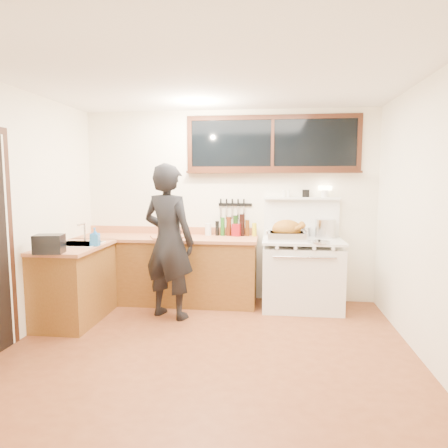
# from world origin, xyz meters

# --- Properties ---
(ground_plane) EXTENTS (4.00, 3.50, 0.02)m
(ground_plane) POSITION_xyz_m (0.00, 0.00, -0.01)
(ground_plane) COLOR brown
(room_shell) EXTENTS (4.10, 3.60, 2.65)m
(room_shell) POSITION_xyz_m (0.00, 0.00, 1.65)
(room_shell) COLOR white
(room_shell) RESTS_ON ground
(counter_back) EXTENTS (2.44, 0.64, 1.00)m
(counter_back) POSITION_xyz_m (-0.80, 1.45, 0.45)
(counter_back) COLOR brown
(counter_back) RESTS_ON ground
(counter_left) EXTENTS (0.64, 1.09, 0.90)m
(counter_left) POSITION_xyz_m (-1.70, 0.62, 0.45)
(counter_left) COLOR brown
(counter_left) RESTS_ON ground
(sink_unit) EXTENTS (0.50, 0.45, 0.37)m
(sink_unit) POSITION_xyz_m (-1.68, 0.70, 0.85)
(sink_unit) COLOR white
(sink_unit) RESTS_ON counter_left
(vintage_stove) EXTENTS (1.02, 0.74, 1.58)m
(vintage_stove) POSITION_xyz_m (1.00, 1.41, 0.47)
(vintage_stove) COLOR white
(vintage_stove) RESTS_ON ground
(back_window) EXTENTS (2.32, 0.13, 0.77)m
(back_window) POSITION_xyz_m (0.60, 1.72, 2.06)
(back_window) COLOR black
(back_window) RESTS_ON room_shell
(knife_strip) EXTENTS (0.46, 0.03, 0.28)m
(knife_strip) POSITION_xyz_m (0.08, 1.73, 1.31)
(knife_strip) COLOR black
(knife_strip) RESTS_ON room_shell
(man) EXTENTS (0.79, 0.65, 1.85)m
(man) POSITION_xyz_m (-0.62, 0.87, 0.93)
(man) COLOR black
(man) RESTS_ON ground
(soap_bottle) EXTENTS (0.11, 0.11, 0.21)m
(soap_bottle) POSITION_xyz_m (-1.43, 0.62, 1.01)
(soap_bottle) COLOR #297BCF
(soap_bottle) RESTS_ON counter_left
(toaster) EXTENTS (0.32, 0.25, 0.20)m
(toaster) POSITION_xyz_m (-1.70, 0.12, 1.00)
(toaster) COLOR black
(toaster) RESTS_ON counter_left
(cutting_board) EXTENTS (0.50, 0.45, 0.14)m
(cutting_board) POSITION_xyz_m (-0.77, 1.37, 0.95)
(cutting_board) COLOR #C1764D
(cutting_board) RESTS_ON counter_back
(roast_turkey) EXTENTS (0.51, 0.37, 0.26)m
(roast_turkey) POSITION_xyz_m (0.80, 1.36, 1.00)
(roast_turkey) COLOR silver
(roast_turkey) RESTS_ON vintage_stove
(stockpot) EXTENTS (0.32, 0.32, 0.25)m
(stockpot) POSITION_xyz_m (1.30, 1.60, 1.02)
(stockpot) COLOR silver
(stockpot) RESTS_ON vintage_stove
(saucepan) EXTENTS (0.21, 0.30, 0.13)m
(saucepan) POSITION_xyz_m (1.04, 1.67, 0.96)
(saucepan) COLOR silver
(saucepan) RESTS_ON vintage_stove
(pot_lid) EXTENTS (0.34, 0.34, 0.04)m
(pot_lid) POSITION_xyz_m (1.18, 1.15, 0.91)
(pot_lid) COLOR silver
(pot_lid) RESTS_ON vintage_stove
(coffee_tin) EXTENTS (0.13, 0.11, 0.17)m
(coffee_tin) POSITION_xyz_m (0.13, 1.60, 0.98)
(coffee_tin) COLOR maroon
(coffee_tin) RESTS_ON counter_back
(pitcher) EXTENTS (0.09, 0.09, 0.17)m
(pitcher) POSITION_xyz_m (-0.26, 1.64, 0.98)
(pitcher) COLOR white
(pitcher) RESTS_ON counter_back
(bottle_cluster) EXTENTS (0.56, 0.07, 0.30)m
(bottle_cluster) POSITION_xyz_m (0.12, 1.63, 1.03)
(bottle_cluster) COLOR black
(bottle_cluster) RESTS_ON counter_back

